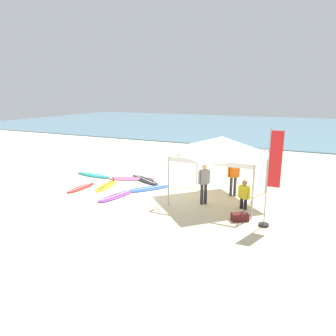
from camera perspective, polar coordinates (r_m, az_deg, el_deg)
ground_plane at (r=14.44m, az=-1.46°, el=-4.57°), size 80.00×80.00×0.00m
sea at (r=44.66m, az=17.40°, el=7.33°), size 80.00×36.00×0.10m
canopy_tent at (r=13.27m, az=9.89°, el=4.23°), size 3.50×3.50×2.75m
surfboard_blue at (r=14.94m, az=-3.97°, el=-3.82°), size 2.04×2.31×0.19m
surfboard_yellow at (r=15.70m, az=-11.29°, el=-3.19°), size 0.91×2.10×0.19m
surfboard_teal at (r=17.84m, az=-13.64°, el=-1.27°), size 2.41×0.85×0.19m
surfboard_red at (r=15.66m, az=-15.75°, el=-3.50°), size 0.53×1.86×0.19m
surfboard_pink at (r=16.75m, az=-6.70°, el=-1.95°), size 2.55×1.65×0.19m
surfboard_purple at (r=14.06m, az=-9.55°, el=-5.12°), size 0.98×2.20×0.19m
surfboard_black at (r=16.44m, az=-4.32°, el=-2.19°), size 2.39×1.73×0.19m
person_grey at (r=12.79m, az=6.67°, el=-2.46°), size 0.40×0.44×1.71m
person_orange at (r=14.02m, az=12.03°, el=-1.23°), size 0.49×0.37×1.71m
person_yellow at (r=12.63m, az=13.88°, el=-4.57°), size 0.52×0.33×1.20m
banner_flag at (r=10.95m, az=18.40°, el=-2.68°), size 0.60×0.36×3.40m
gear_bag_near_tent at (r=11.65m, az=13.14°, el=-8.81°), size 0.68×0.60×0.28m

